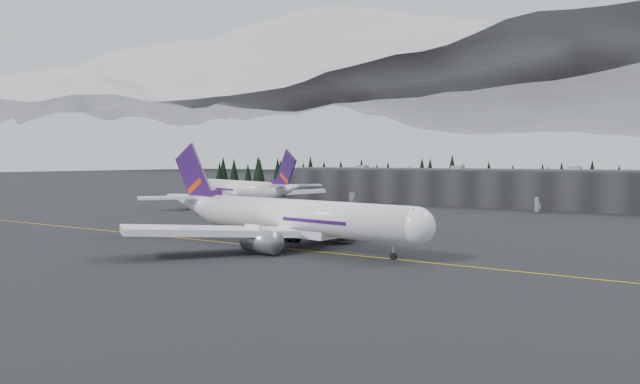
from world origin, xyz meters
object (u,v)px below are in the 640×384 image
Objects in this scene: gse_vehicle_a at (352,203)px; jet_parked at (246,190)px; jet_main at (280,216)px; gse_vehicle_b at (538,210)px; terminal at (484,187)px.

jet_parked is at bearing -169.00° from gse_vehicle_a.
gse_vehicle_b is (21.31, 98.46, -4.71)m from jet_main.
terminal is 47.51m from gse_vehicle_a.
terminal is at bearing 7.89° from gse_vehicle_a.
gse_vehicle_b is (63.23, 2.25, 0.17)m from gse_vehicle_a.
terminal is 2.55× the size of jet_parked.
jet_main is 101.36m from jet_parked.
gse_vehicle_a is 63.27m from gse_vehicle_b.
jet_main is at bearing -94.74° from gse_vehicle_a.
jet_parked is at bearing -107.64° from gse_vehicle_b.
terminal is 34.11× the size of gse_vehicle_b.
gse_vehicle_a is (-38.08, -27.84, -5.67)m from terminal.
jet_parked reaches higher than terminal.
gse_vehicle_b is at bearing 85.22° from jet_main.
gse_vehicle_a is at bearing 120.98° from jet_main.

